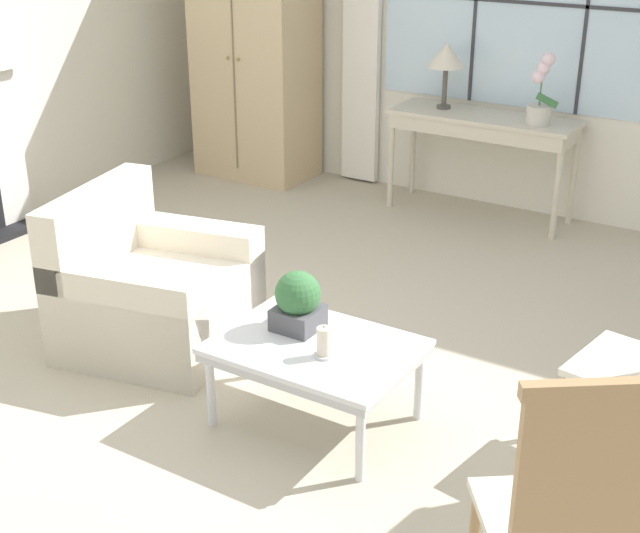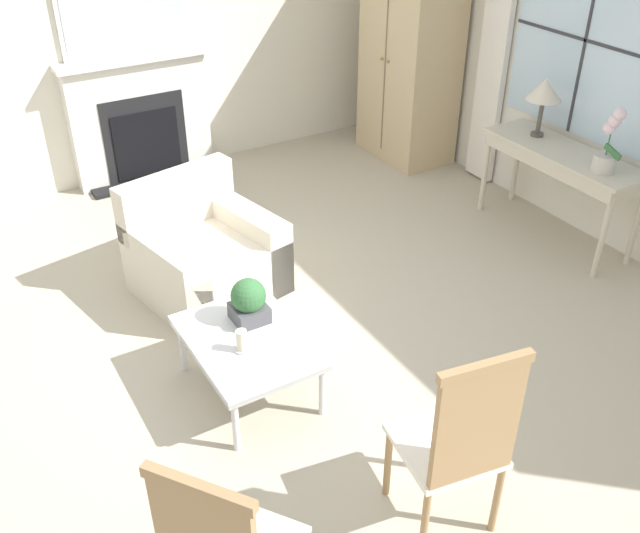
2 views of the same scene
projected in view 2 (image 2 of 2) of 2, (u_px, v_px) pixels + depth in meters
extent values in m
plane|color=#B2A893|center=(261.00, 353.00, 4.56)|extent=(14.00, 14.00, 0.00)
cube|color=silver|center=(630.00, 64.00, 5.11)|extent=(7.20, 0.06, 2.80)
cube|color=silver|center=(630.00, 53.00, 5.05)|extent=(2.20, 0.01, 1.44)
cube|color=#2D2D33|center=(586.00, 40.00, 5.33)|extent=(0.02, 0.02, 1.44)
cube|color=#2D2D33|center=(629.00, 53.00, 5.04)|extent=(2.20, 0.02, 0.02)
cube|color=white|center=(495.00, 50.00, 6.12)|extent=(0.30, 0.06, 2.35)
cube|color=silver|center=(160.00, 18.00, 6.26)|extent=(0.06, 7.20, 2.80)
cube|color=black|center=(151.00, 177.00, 6.71)|extent=(0.34, 1.14, 0.04)
cube|color=silver|center=(141.00, 121.00, 6.48)|extent=(0.18, 1.27, 1.10)
cube|color=silver|center=(133.00, 59.00, 6.15)|extent=(0.24, 1.35, 0.04)
cube|color=black|center=(147.00, 144.00, 6.51)|extent=(0.02, 0.61, 0.61)
cube|color=black|center=(146.00, 138.00, 6.48)|extent=(0.01, 0.77, 0.77)
cube|color=tan|center=(410.00, 55.00, 6.69)|extent=(0.91, 0.56, 1.99)
cube|color=#74644C|center=(385.00, 64.00, 6.59)|extent=(0.01, 0.01, 1.67)
sphere|color=#997F4C|center=(382.00, 59.00, 6.60)|extent=(0.03, 0.03, 0.03)
sphere|color=#997F4C|center=(388.00, 61.00, 6.53)|extent=(0.03, 0.03, 0.03)
cube|color=beige|center=(564.00, 152.00, 5.46)|extent=(1.33, 0.44, 0.03)
cube|color=beige|center=(563.00, 160.00, 5.49)|extent=(1.28, 0.43, 0.10)
cylinder|color=beige|center=(485.00, 172.00, 6.03)|extent=(0.04, 0.04, 0.71)
cylinder|color=beige|center=(603.00, 235.00, 5.12)|extent=(0.04, 0.04, 0.71)
cylinder|color=beige|center=(517.00, 162.00, 6.19)|extent=(0.04, 0.04, 0.71)
cylinder|color=beige|center=(637.00, 223.00, 5.28)|extent=(0.04, 0.04, 0.71)
cylinder|color=#4C4742|center=(537.00, 134.00, 5.69)|extent=(0.10, 0.10, 0.02)
cylinder|color=#4C4742|center=(540.00, 116.00, 5.61)|extent=(0.04, 0.04, 0.27)
cone|color=beige|center=(545.00, 89.00, 5.49)|extent=(0.27, 0.27, 0.17)
cylinder|color=#BCB7AD|center=(604.00, 163.00, 5.09)|extent=(0.16, 0.16, 0.13)
cylinder|color=#336638|center=(611.00, 132.00, 4.96)|extent=(0.01, 0.01, 0.34)
cube|color=#336638|center=(613.00, 152.00, 5.00)|extent=(0.15, 0.02, 0.09)
sphere|color=silver|center=(609.00, 128.00, 4.98)|extent=(0.09, 0.09, 0.09)
sphere|color=silver|center=(615.00, 121.00, 4.93)|extent=(0.09, 0.09, 0.09)
sphere|color=silver|center=(620.00, 114.00, 4.87)|extent=(0.09, 0.09, 0.09)
cube|color=beige|center=(208.00, 267.00, 5.05)|extent=(1.00, 1.04, 0.41)
cube|color=beige|center=(176.00, 199.00, 5.03)|extent=(0.34, 0.90, 0.41)
cube|color=beige|center=(246.00, 241.00, 5.20)|extent=(0.85, 0.37, 0.55)
cube|color=beige|center=(165.00, 276.00, 4.81)|extent=(0.85, 0.37, 0.55)
cube|color=white|center=(446.00, 445.00, 3.29)|extent=(0.51, 0.51, 0.03)
cube|color=#9E7A51|center=(477.00, 426.00, 2.96)|extent=(0.10, 0.41, 0.60)
cube|color=#9E7A51|center=(486.00, 367.00, 2.79)|extent=(0.11, 0.43, 0.05)
cylinder|color=#9E7A51|center=(388.00, 463.00, 3.51)|extent=(0.04, 0.04, 0.44)
cylinder|color=#9E7A51|center=(455.00, 442.00, 3.62)|extent=(0.04, 0.04, 0.44)
cylinder|color=#9E7A51|center=(425.00, 523.00, 3.21)|extent=(0.04, 0.04, 0.44)
cylinder|color=#9E7A51|center=(497.00, 498.00, 3.32)|extent=(0.04, 0.04, 0.44)
cube|color=#9E7A51|center=(198.00, 488.00, 2.34)|extent=(0.37, 0.29, 0.05)
cube|color=silver|center=(248.00, 339.00, 4.06)|extent=(0.86, 0.64, 0.03)
cube|color=#B1B3B8|center=(248.00, 344.00, 4.08)|extent=(0.85, 0.62, 0.04)
cylinder|color=silver|center=(182.00, 345.00, 4.33)|extent=(0.04, 0.04, 0.37)
cylinder|color=silver|center=(236.00, 424.00, 3.78)|extent=(0.04, 0.04, 0.37)
cylinder|color=silver|center=(261.00, 319.00, 4.56)|extent=(0.04, 0.04, 0.37)
cylinder|color=silver|center=(322.00, 389.00, 4.01)|extent=(0.04, 0.04, 0.37)
cube|color=#4C4C51|center=(249.00, 313.00, 4.17)|extent=(0.20, 0.20, 0.10)
sphere|color=#336638|center=(248.00, 296.00, 4.10)|extent=(0.21, 0.21, 0.21)
cylinder|color=silver|center=(242.00, 350.00, 3.95)|extent=(0.09, 0.09, 0.01)
cylinder|color=beige|center=(242.00, 340.00, 3.92)|extent=(0.06, 0.06, 0.12)
cylinder|color=black|center=(241.00, 330.00, 3.88)|extent=(0.00, 0.00, 0.01)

